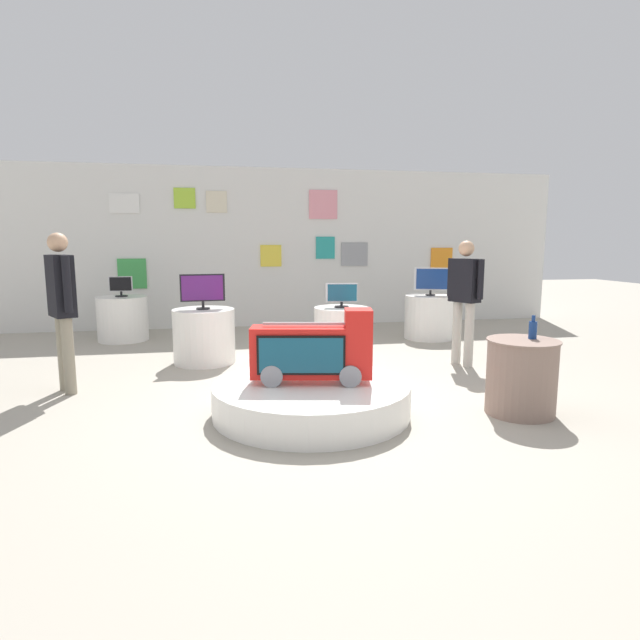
% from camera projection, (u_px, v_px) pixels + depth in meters
% --- Properties ---
extents(ground_plane, '(30.00, 30.00, 0.00)m').
position_uv_depth(ground_plane, '(321.00, 402.00, 5.25)').
color(ground_plane, '#A8A091').
extents(back_wall_display, '(11.43, 0.13, 2.98)m').
position_uv_depth(back_wall_display, '(273.00, 248.00, 9.87)').
color(back_wall_display, silver).
rests_on(back_wall_display, ground).
extents(main_display_pedestal, '(1.85, 1.85, 0.30)m').
position_uv_depth(main_display_pedestal, '(311.00, 398.00, 4.88)').
color(main_display_pedestal, white).
rests_on(main_display_pedestal, ground).
extents(novelty_firetruck_tv, '(1.15, 0.50, 0.70)m').
position_uv_depth(novelty_firetruck_tv, '(314.00, 353.00, 4.81)').
color(novelty_firetruck_tv, gray).
rests_on(novelty_firetruck_tv, main_display_pedestal).
extents(display_pedestal_left_rear, '(0.75, 0.75, 0.73)m').
position_uv_depth(display_pedestal_left_rear, '(341.00, 334.00, 7.11)').
color(display_pedestal_left_rear, white).
rests_on(display_pedestal_left_rear, ground).
extents(tv_on_left_rear, '(0.43, 0.20, 0.33)m').
position_uv_depth(tv_on_left_rear, '(342.00, 295.00, 7.03)').
color(tv_on_left_rear, black).
rests_on(tv_on_left_rear, display_pedestal_left_rear).
extents(display_pedestal_center_rear, '(0.82, 0.82, 0.73)m').
position_uv_depth(display_pedestal_center_rear, '(204.00, 336.00, 6.93)').
color(display_pedestal_center_rear, white).
rests_on(display_pedestal_center_rear, ground).
extents(tv_on_center_rear, '(0.58, 0.18, 0.47)m').
position_uv_depth(tv_on_center_rear, '(203.00, 289.00, 6.83)').
color(tv_on_center_rear, black).
rests_on(tv_on_center_rear, display_pedestal_center_rear).
extents(display_pedestal_right_rear, '(0.80, 0.80, 0.73)m').
position_uv_depth(display_pedestal_right_rear, '(123.00, 319.00, 8.49)').
color(display_pedestal_right_rear, white).
rests_on(display_pedestal_right_rear, ground).
extents(tv_on_right_rear, '(0.37, 0.20, 0.33)m').
position_uv_depth(tv_on_right_rear, '(121.00, 286.00, 8.41)').
color(tv_on_right_rear, black).
rests_on(tv_on_right_rear, display_pedestal_right_rear).
extents(display_pedestal_far_right, '(0.83, 0.83, 0.73)m').
position_uv_depth(display_pedestal_far_right, '(430.00, 317.00, 8.69)').
color(display_pedestal_far_right, white).
rests_on(display_pedestal_far_right, ground).
extents(tv_on_far_right, '(0.53, 0.22, 0.46)m').
position_uv_depth(tv_on_far_right, '(431.00, 280.00, 8.59)').
color(tv_on_far_right, black).
rests_on(tv_on_far_right, display_pedestal_far_right).
extents(side_table_round, '(0.66, 0.66, 0.71)m').
position_uv_depth(side_table_round, '(521.00, 376.00, 4.86)').
color(side_table_round, gray).
rests_on(side_table_round, ground).
extents(bottle_on_side_table, '(0.08, 0.08, 0.22)m').
position_uv_depth(bottle_on_side_table, '(533.00, 329.00, 4.85)').
color(bottle_on_side_table, navy).
rests_on(bottle_on_side_table, side_table_round).
extents(shopper_browsing_near_truck, '(0.34, 0.52, 1.63)m').
position_uv_depth(shopper_browsing_near_truck, '(465.00, 293.00, 6.69)').
color(shopper_browsing_near_truck, '#B2ADA3').
rests_on(shopper_browsing_near_truck, ground).
extents(shopper_browsing_rear, '(0.36, 0.50, 1.71)m').
position_uv_depth(shopper_browsing_rear, '(62.00, 301.00, 5.46)').
color(shopper_browsing_rear, gray).
rests_on(shopper_browsing_rear, ground).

